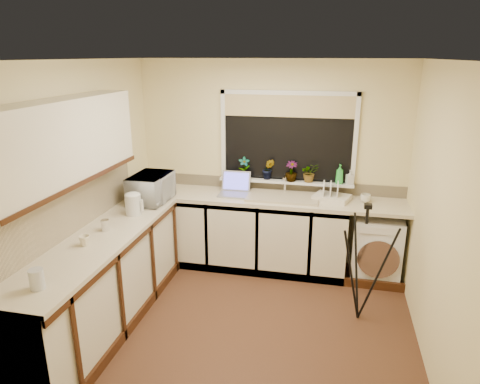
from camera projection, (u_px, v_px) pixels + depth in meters
name	position (u px, v px, depth m)	size (l,w,h in m)	color
floor	(245.00, 322.00, 4.22)	(3.20, 3.20, 0.00)	#522E21
ceiling	(246.00, 60.00, 3.47)	(3.20, 3.20, 0.00)	white
wall_back	(270.00, 164.00, 5.24)	(3.20, 3.20, 0.00)	beige
wall_front	(192.00, 288.00, 2.45)	(3.20, 3.20, 0.00)	beige
wall_left	(83.00, 192.00, 4.17)	(3.00, 3.00, 0.00)	beige
wall_right	(438.00, 217.00, 3.52)	(3.00, 3.00, 0.00)	beige
base_cabinet_back	(239.00, 232.00, 5.27)	(2.55, 0.60, 0.86)	silver
base_cabinet_left	(103.00, 284.00, 4.07)	(0.54, 2.40, 0.86)	silver
worktop_back	(266.00, 198.00, 5.07)	(3.20, 0.60, 0.04)	beige
worktop_left	(99.00, 240.00, 3.93)	(0.60, 2.40, 0.04)	beige
upper_cabinet	(63.00, 143.00, 3.54)	(0.28, 1.90, 0.70)	silver
splashback_left	(67.00, 212.00, 3.92)	(0.02, 2.40, 0.45)	beige
splashback_back	(270.00, 184.00, 5.31)	(3.20, 0.02, 0.14)	beige
window_glass	(287.00, 138.00, 5.09)	(1.50, 0.02, 1.00)	black
window_blind	(288.00, 106.00, 4.95)	(1.50, 0.02, 0.25)	tan
windowsill	(286.00, 181.00, 5.19)	(1.60, 0.14, 0.03)	white
sink	(283.00, 197.00, 5.01)	(0.82, 0.46, 0.03)	tan
faucet	(285.00, 184.00, 5.15)	(0.03, 0.03, 0.24)	silver
washing_machine	(376.00, 247.00, 4.96)	(0.53, 0.52, 0.76)	white
laptop	(235.00, 188.00, 5.16)	(0.35, 0.33, 0.25)	gray
kettle	(133.00, 205.00, 4.47)	(0.16, 0.16, 0.21)	silver
dish_rack	(332.00, 198.00, 4.94)	(0.39, 0.29, 0.06)	beige
tripod	(363.00, 263.00, 4.11)	(0.59, 0.59, 1.19)	black
glass_jug	(37.00, 279.00, 3.05)	(0.10, 0.10, 0.15)	silver
steel_jar	(105.00, 225.00, 4.07)	(0.08, 0.08, 0.11)	silver
microwave	(151.00, 188.00, 4.87)	(0.56, 0.38, 0.31)	white
plant_a	(244.00, 168.00, 5.25)	(0.14, 0.09, 0.26)	#999999
plant_b	(268.00, 169.00, 5.19)	(0.14, 0.11, 0.25)	#999999
plant_c	(291.00, 171.00, 5.11)	(0.14, 0.14, 0.24)	#999999
plant_d	(310.00, 173.00, 5.09)	(0.20, 0.18, 0.23)	#999999
soap_bottle_green	(340.00, 174.00, 5.02)	(0.09, 0.09, 0.23)	green
soap_bottle_clear	(350.00, 177.00, 5.00)	(0.08, 0.08, 0.17)	#999999
cup_back	(365.00, 198.00, 4.87)	(0.12, 0.12, 0.09)	silver
cup_left	(84.00, 241.00, 3.76)	(0.10, 0.10, 0.09)	#F1E4C6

